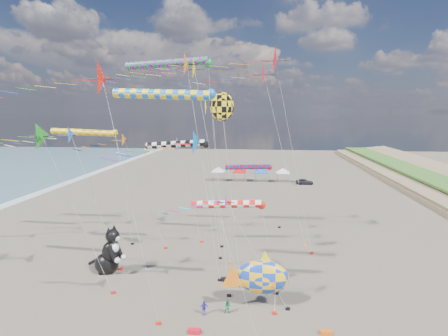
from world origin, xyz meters
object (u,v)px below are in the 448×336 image
at_px(person_adult, 239,279).
at_px(child_green, 228,307).
at_px(cat_inflatable, 108,249).
at_px(parked_car, 305,182).
at_px(child_blue, 204,308).
at_px(fish_inflatable, 262,277).

xyz_separation_m(person_adult, child_green, (-0.67, -4.24, -0.32)).
height_order(cat_inflatable, person_adult, cat_inflatable).
xyz_separation_m(cat_inflatable, child_green, (12.60, -5.97, -1.90)).
xyz_separation_m(person_adult, parked_car, (11.44, 48.04, -0.27)).
height_order(child_blue, parked_car, parked_car).
bearing_deg(fish_inflatable, child_green, -154.21).
height_order(child_green, child_blue, child_green).
relative_size(child_blue, parked_car, 0.31).
relative_size(fish_inflatable, child_blue, 5.07).
distance_m(fish_inflatable, child_blue, 5.27).
distance_m(fish_inflatable, person_adult, 3.97).
relative_size(cat_inflatable, fish_inflatable, 0.84).
distance_m(cat_inflatable, parked_car, 52.53).
distance_m(cat_inflatable, child_blue, 12.58).
bearing_deg(cat_inflatable, fish_inflatable, -1.25).
distance_m(child_blue, parked_car, 54.46).
bearing_deg(cat_inflatable, parked_car, 77.68).
bearing_deg(cat_inflatable, child_green, -9.59).
height_order(person_adult, parked_car, person_adult).
height_order(fish_inflatable, child_green, fish_inflatable).
bearing_deg(child_blue, child_green, -17.99).
relative_size(cat_inflatable, child_blue, 4.27).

